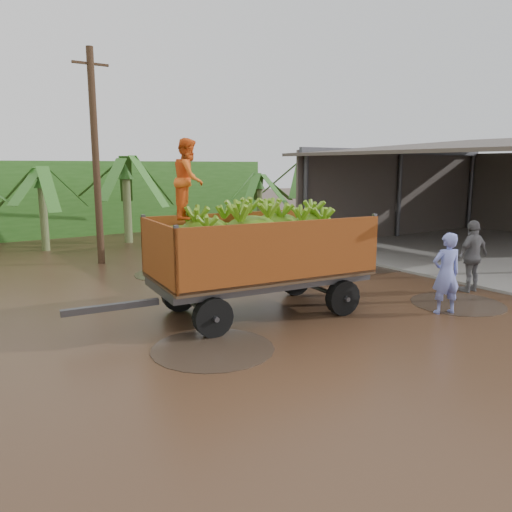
{
  "coord_description": "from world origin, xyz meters",
  "views": [
    {
      "loc": [
        -7.8,
        -9.95,
        3.4
      ],
      "look_at": [
        -1.17,
        -0.22,
        1.25
      ],
      "focal_mm": 35.0,
      "sensor_mm": 36.0,
      "label": 1
    }
  ],
  "objects_px": {
    "man_blue": "(446,273)",
    "man_grey": "(472,256)",
    "utility_pole": "(96,157)",
    "banana_trailer": "(258,250)"
  },
  "relations": [
    {
      "from": "man_grey",
      "to": "utility_pole",
      "type": "bearing_deg",
      "value": -50.51
    },
    {
      "from": "banana_trailer",
      "to": "man_blue",
      "type": "distance_m",
      "value": 4.35
    },
    {
      "from": "man_grey",
      "to": "utility_pole",
      "type": "relative_size",
      "value": 0.27
    },
    {
      "from": "man_blue",
      "to": "man_grey",
      "type": "bearing_deg",
      "value": -137.74
    },
    {
      "from": "man_blue",
      "to": "utility_pole",
      "type": "bearing_deg",
      "value": -43.53
    },
    {
      "from": "banana_trailer",
      "to": "man_blue",
      "type": "height_order",
      "value": "banana_trailer"
    },
    {
      "from": "banana_trailer",
      "to": "man_grey",
      "type": "height_order",
      "value": "banana_trailer"
    },
    {
      "from": "man_blue",
      "to": "man_grey",
      "type": "height_order",
      "value": "man_grey"
    },
    {
      "from": "banana_trailer",
      "to": "man_blue",
      "type": "relative_size",
      "value": 3.62
    },
    {
      "from": "man_blue",
      "to": "man_grey",
      "type": "distance_m",
      "value": 2.54
    }
  ]
}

